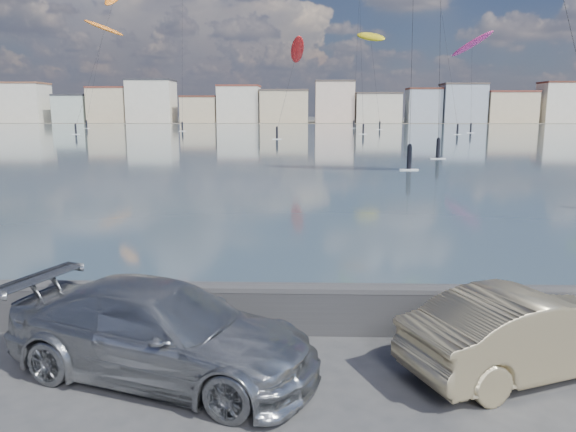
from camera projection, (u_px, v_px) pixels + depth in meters
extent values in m
plane|color=#333335|center=(217.00, 398.00, 8.91)|extent=(700.00, 700.00, 0.00)
cube|color=#3B565F|center=(298.00, 135.00, 98.75)|extent=(500.00, 177.00, 0.00)
cube|color=#4C473D|center=(302.00, 122.00, 205.28)|extent=(500.00, 60.00, 0.00)
cube|color=#28282B|center=(237.00, 311.00, 11.48)|extent=(400.00, 0.35, 0.90)
cylinder|color=#28282B|center=(237.00, 290.00, 11.39)|extent=(400.00, 0.36, 0.36)
cube|color=beige|center=(23.00, 104.00, 193.33)|extent=(16.00, 12.00, 13.00)
cube|color=brown|center=(21.00, 83.00, 192.06)|extent=(16.32, 12.24, 0.60)
cube|color=#B7C6BC|center=(73.00, 109.00, 193.16)|extent=(11.00, 10.00, 9.00)
cube|color=#2D2D33|center=(72.00, 95.00, 192.26)|extent=(11.22, 10.20, 0.60)
cube|color=beige|center=(110.00, 106.00, 192.52)|extent=(13.00, 11.00, 11.50)
cube|color=brown|center=(109.00, 88.00, 191.39)|extent=(13.26, 11.22, 0.60)
cube|color=beige|center=(152.00, 102.00, 191.83)|extent=(15.00, 12.00, 14.00)
cube|color=#2D2D33|center=(151.00, 80.00, 190.47)|extent=(15.30, 12.24, 0.60)
cube|color=beige|center=(200.00, 110.00, 191.83)|extent=(12.00, 10.00, 8.50)
cube|color=#562D23|center=(199.00, 97.00, 190.98)|extent=(12.24, 10.20, 0.60)
cube|color=beige|center=(239.00, 105.00, 191.08)|extent=(14.00, 11.00, 12.00)
cube|color=brown|center=(239.00, 86.00, 189.90)|extent=(14.28, 11.22, 0.60)
cube|color=beige|center=(284.00, 107.00, 190.74)|extent=(16.00, 13.00, 10.50)
cube|color=#4C423D|center=(284.00, 90.00, 189.70)|extent=(16.32, 13.26, 0.60)
cube|color=beige|center=(335.00, 103.00, 189.93)|extent=(13.00, 10.00, 13.50)
cube|color=#4C423D|center=(335.00, 81.00, 188.61)|extent=(13.26, 10.20, 0.60)
cube|color=beige|center=(377.00, 109.00, 189.85)|extent=(15.00, 12.00, 9.50)
cube|color=#4C423D|center=(378.00, 93.00, 188.90)|extent=(15.30, 12.24, 0.60)
cube|color=#9EA8B7|center=(423.00, 106.00, 189.22)|extent=(11.00, 9.00, 11.00)
cube|color=#562D23|center=(424.00, 89.00, 188.14)|extent=(11.22, 9.18, 0.60)
cube|color=#9EA8B7|center=(462.00, 104.00, 188.68)|extent=(14.00, 11.00, 12.50)
cube|color=#4C423D|center=(464.00, 84.00, 187.45)|extent=(14.28, 11.22, 0.60)
cube|color=beige|center=(509.00, 108.00, 188.43)|extent=(16.00, 12.00, 10.00)
cube|color=brown|center=(510.00, 92.00, 187.43)|extent=(16.32, 12.24, 0.60)
cube|color=silver|center=(559.00, 103.00, 187.63)|extent=(12.00, 10.00, 13.00)
cube|color=#562D23|center=(561.00, 82.00, 186.36)|extent=(12.24, 10.20, 0.60)
imported|color=#A1A4A9|center=(162.00, 332.00, 9.54)|extent=(5.93, 3.89, 1.60)
imported|color=#C5B284|center=(529.00, 332.00, 9.65)|extent=(4.78, 3.22, 1.49)
cube|color=white|center=(363.00, 134.00, 103.32)|extent=(1.40, 0.42, 0.08)
cylinder|color=black|center=(363.00, 129.00, 103.15)|extent=(0.36, 0.36, 1.70)
sphere|color=black|center=(363.00, 124.00, 102.98)|extent=(0.28, 0.28, 0.28)
cylinder|color=black|center=(361.00, 42.00, 103.21)|extent=(1.08, 6.11, 30.72)
ellipsoid|color=red|center=(297.00, 50.00, 94.27)|extent=(2.83, 7.41, 4.43)
cube|color=white|center=(277.00, 139.00, 85.97)|extent=(1.40, 0.42, 0.08)
cylinder|color=black|center=(277.00, 133.00, 85.80)|extent=(0.36, 0.36, 1.70)
sphere|color=black|center=(277.00, 127.00, 85.64)|extent=(0.28, 0.28, 0.28)
cylinder|color=black|center=(288.00, 88.00, 90.00)|extent=(2.94, 11.29, 13.08)
cube|color=white|center=(438.00, 158.00, 51.89)|extent=(1.40, 0.42, 0.08)
cylinder|color=black|center=(438.00, 149.00, 51.72)|extent=(0.36, 0.36, 1.70)
sphere|color=black|center=(439.00, 139.00, 51.55)|extent=(0.28, 0.28, 0.28)
cube|color=white|center=(182.00, 131.00, 117.79)|extent=(1.40, 0.42, 0.08)
cylinder|color=black|center=(182.00, 127.00, 117.62)|extent=(0.36, 0.36, 1.70)
sphere|color=black|center=(182.00, 122.00, 117.45)|extent=(0.28, 0.28, 0.28)
cylinder|color=black|center=(182.00, 37.00, 117.55)|extent=(0.24, 6.93, 36.28)
cube|color=white|center=(354.00, 128.00, 136.46)|extent=(1.40, 0.42, 0.08)
cylinder|color=black|center=(354.00, 124.00, 136.29)|extent=(0.36, 0.36, 1.70)
sphere|color=black|center=(354.00, 121.00, 136.12)|extent=(0.28, 0.28, 0.28)
cylinder|color=black|center=(357.00, 49.00, 136.14)|extent=(1.36, 6.63, 35.32)
cube|color=white|center=(457.00, 134.00, 101.76)|extent=(1.40, 0.42, 0.08)
cylinder|color=black|center=(458.00, 129.00, 101.59)|extent=(0.36, 0.36, 1.70)
sphere|color=black|center=(458.00, 124.00, 101.42)|extent=(0.28, 0.28, 0.28)
cylinder|color=black|center=(445.00, 39.00, 105.85)|extent=(2.52, 14.97, 32.59)
ellipsoid|color=#E5338C|center=(472.00, 44.00, 116.02)|extent=(8.72, 8.37, 5.36)
cube|color=white|center=(470.00, 133.00, 108.80)|extent=(1.40, 0.42, 0.08)
cylinder|color=black|center=(471.00, 128.00, 108.63)|extent=(0.36, 0.36, 1.70)
sphere|color=black|center=(471.00, 123.00, 108.46)|extent=(0.28, 0.28, 0.28)
cylinder|color=black|center=(472.00, 84.00, 112.29)|extent=(2.38, 10.86, 16.58)
cube|color=white|center=(76.00, 134.00, 102.85)|extent=(1.40, 0.42, 0.08)
cylinder|color=black|center=(76.00, 129.00, 102.68)|extent=(0.36, 0.36, 1.70)
sphere|color=black|center=(75.00, 124.00, 102.51)|extent=(0.28, 0.28, 0.28)
cylinder|color=black|center=(96.00, 58.00, 107.63)|extent=(3.79, 15.26, 25.72)
ellipsoid|color=yellow|center=(371.00, 37.00, 129.71)|extent=(7.94, 10.76, 4.66)
cube|color=white|center=(380.00, 129.00, 126.87)|extent=(1.40, 0.42, 0.08)
cylinder|color=black|center=(380.00, 125.00, 126.70)|extent=(0.36, 0.36, 1.70)
sphere|color=black|center=(380.00, 121.00, 126.53)|extent=(0.28, 0.28, 0.28)
cylinder|color=black|center=(375.00, 80.00, 128.17)|extent=(1.90, 6.87, 19.76)
cube|color=white|center=(409.00, 169.00, 42.36)|extent=(1.40, 0.42, 0.08)
cylinder|color=black|center=(409.00, 158.00, 42.19)|extent=(0.36, 0.36, 1.70)
sphere|color=black|center=(410.00, 146.00, 42.02)|extent=(0.28, 0.28, 0.28)
ellipsoid|color=orange|center=(104.00, 28.00, 144.61)|extent=(10.19, 5.62, 5.10)
cube|color=white|center=(87.00, 128.00, 135.28)|extent=(1.40, 0.42, 0.08)
cylinder|color=black|center=(87.00, 124.00, 135.11)|extent=(0.36, 0.36, 1.70)
sphere|color=black|center=(86.00, 121.00, 134.95)|extent=(0.28, 0.28, 0.28)
cylinder|color=black|center=(95.00, 74.00, 139.83)|extent=(0.61, 14.34, 23.93)
cylinder|color=black|center=(571.00, 32.00, 29.12)|extent=(0.50, 10.74, 14.36)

